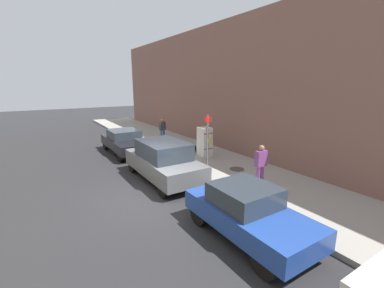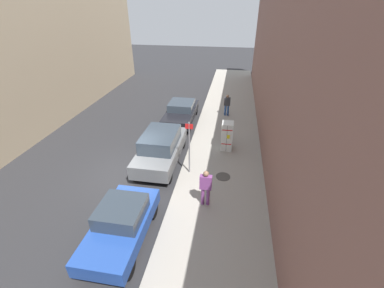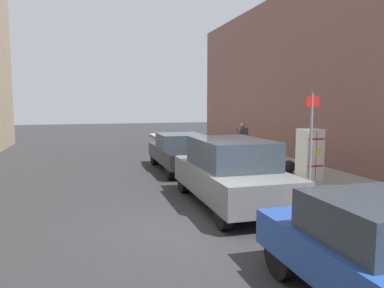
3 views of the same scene
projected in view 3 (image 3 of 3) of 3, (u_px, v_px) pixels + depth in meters
ground_plane at (203, 226)px, 8.09m from camera, size 80.00×80.00×0.00m
sidewalk_slab at (374, 207)px, 9.28m from camera, size 4.09×44.00×0.16m
discarded_refrigerator at (310, 154)px, 12.06m from camera, size 0.62×0.70×1.64m
manhole_cover at (369, 200)px, 9.56m from camera, size 0.70×0.70×0.02m
street_sign_post at (311, 143)px, 9.06m from camera, size 0.36×0.07×2.72m
trash_bag at (289, 166)px, 13.25m from camera, size 0.45×0.45×0.45m
pedestrian_standing_near at (242, 138)px, 16.68m from camera, size 0.45×0.22×1.57m
parked_sedan_dark at (181, 151)px, 14.64m from camera, size 1.89×4.40×1.42m
parked_suv_gray at (231, 172)px, 9.59m from camera, size 1.91×4.52×1.73m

